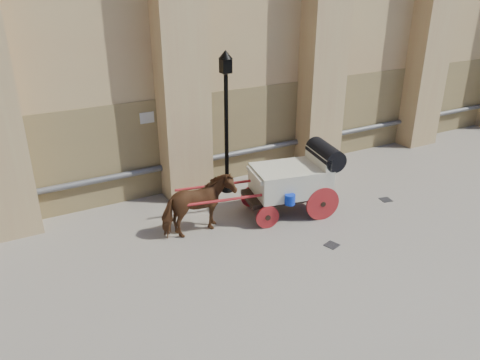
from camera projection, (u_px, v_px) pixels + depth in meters
ground at (277, 237)px, 12.24m from camera, size 90.00×90.00×0.00m
horse at (198, 206)px, 12.11m from camera, size 1.96×0.99×1.61m
carriage at (296, 178)px, 13.13m from camera, size 4.67×2.07×1.98m
street_lamp at (226, 120)px, 13.91m from camera, size 0.41×0.41×4.37m
drain_grate_near at (332, 245)px, 11.88m from camera, size 0.40×0.40×0.01m
drain_grate_far at (386, 200)px, 14.25m from camera, size 0.38×0.38×0.01m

